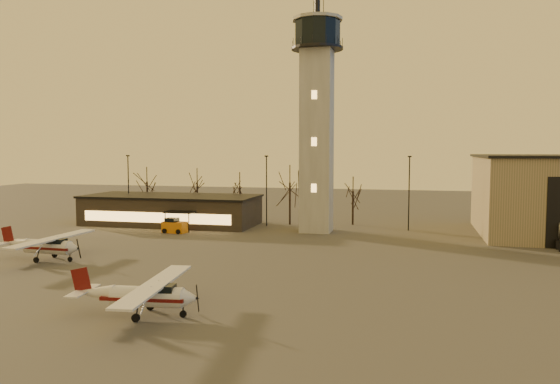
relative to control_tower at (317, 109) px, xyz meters
name	(u,v)px	position (x,y,z in m)	size (l,w,h in m)	color
ground	(252,286)	(0.00, -30.00, -16.33)	(220.00, 220.00, 0.00)	#3A3836
control_tower	(317,109)	(0.00, 0.00, 0.00)	(6.80, 6.80, 32.60)	gray
terminal	(171,210)	(-21.99, 1.98, -14.17)	(25.40, 12.20, 4.30)	black
light_poles	(321,191)	(0.50, 1.00, -10.92)	(58.50, 12.25, 10.14)	black
tree_row	(240,182)	(-13.70, 9.16, -10.39)	(37.20, 9.20, 8.80)	black
cessna_front	(150,300)	(-4.21, -39.35, -15.24)	(9.19, 11.59, 3.18)	silver
cessna_rear	(49,249)	(-22.43, -25.13, -15.20)	(9.45, 11.95, 3.30)	silver
service_cart	(174,227)	(-18.08, -5.45, -15.57)	(3.28, 2.30, 1.97)	#C66B0B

